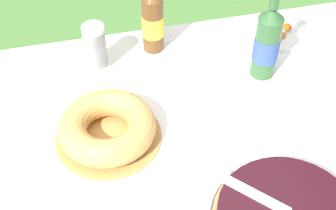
{
  "coord_description": "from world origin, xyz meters",
  "views": [
    {
      "loc": [
        -0.15,
        -0.76,
        1.67
      ],
      "look_at": [
        0.08,
        0.16,
        0.73
      ],
      "focal_mm": 50.0,
      "sensor_mm": 36.0,
      "label": 1
    }
  ],
  "objects_px": {
    "bundt_cake": "(107,128)",
    "cider_bottle_green": "(267,43)",
    "cider_bottle_amber": "(153,19)",
    "cup_stack": "(95,47)",
    "snack_plate_right": "(278,33)"
  },
  "relations": [
    {
      "from": "cider_bottle_green",
      "to": "cup_stack",
      "type": "bearing_deg",
      "value": 162.9
    },
    {
      "from": "bundt_cake",
      "to": "snack_plate_right",
      "type": "xyz_separation_m",
      "value": [
        0.66,
        0.34,
        -0.03
      ]
    },
    {
      "from": "cider_bottle_green",
      "to": "bundt_cake",
      "type": "bearing_deg",
      "value": -163.07
    },
    {
      "from": "bundt_cake",
      "to": "cup_stack",
      "type": "bearing_deg",
      "value": 87.8
    },
    {
      "from": "bundt_cake",
      "to": "cider_bottle_amber",
      "type": "relative_size",
      "value": 0.96
    },
    {
      "from": "bundt_cake",
      "to": "cider_bottle_amber",
      "type": "height_order",
      "value": "cider_bottle_amber"
    },
    {
      "from": "bundt_cake",
      "to": "snack_plate_right",
      "type": "relative_size",
      "value": 1.45
    },
    {
      "from": "snack_plate_right",
      "to": "cup_stack",
      "type": "bearing_deg",
      "value": -178.2
    },
    {
      "from": "bundt_cake",
      "to": "cider_bottle_green",
      "type": "distance_m",
      "value": 0.56
    },
    {
      "from": "cider_bottle_amber",
      "to": "bundt_cake",
      "type": "bearing_deg",
      "value": -119.75
    },
    {
      "from": "cup_stack",
      "to": "snack_plate_right",
      "type": "relative_size",
      "value": 0.78
    },
    {
      "from": "bundt_cake",
      "to": "cider_bottle_amber",
      "type": "distance_m",
      "value": 0.44
    },
    {
      "from": "bundt_cake",
      "to": "cider_bottle_green",
      "type": "height_order",
      "value": "cider_bottle_green"
    },
    {
      "from": "cup_stack",
      "to": "cider_bottle_amber",
      "type": "relative_size",
      "value": 0.52
    },
    {
      "from": "cup_stack",
      "to": "cider_bottle_amber",
      "type": "height_order",
      "value": "cider_bottle_amber"
    }
  ]
}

